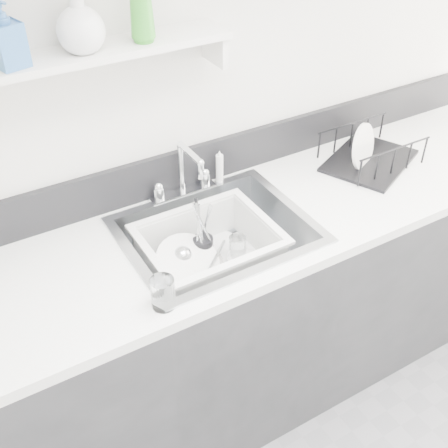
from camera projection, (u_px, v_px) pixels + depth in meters
counter_run at (218, 323)px, 2.20m from camera, size 3.20×0.62×0.92m
backsplash at (176, 171)px, 2.08m from camera, size 3.20×0.02×0.16m
sink at (217, 250)px, 1.98m from camera, size 0.64×0.52×0.20m
faucet at (183, 182)px, 2.05m from camera, size 0.26×0.18×0.23m
side_sprayer at (220, 167)px, 2.12m from camera, size 0.03×0.03×0.14m
wall_shelf at (67, 60)px, 1.58m from camera, size 1.00×0.16×0.12m
wash_tub at (209, 253)px, 1.95m from camera, size 0.57×0.52×0.18m
plate_stack at (190, 266)px, 1.96m from camera, size 0.27×0.26×0.11m
utensil_cup at (203, 246)px, 2.01m from camera, size 0.07×0.07×0.24m
ladle at (202, 263)px, 1.96m from camera, size 0.27×0.27×0.08m
tumbler_in_tub at (237, 247)px, 2.02m from camera, size 0.06×0.06×0.09m
tumbler_counter at (163, 293)px, 1.61m from camera, size 0.07×0.07×0.10m
dish_rack at (371, 148)px, 2.24m from camera, size 0.46×0.41×0.13m
bowl_small at (243, 261)px, 2.00m from camera, size 0.14×0.14×0.04m
soap_bottle_b at (5, 34)px, 1.44m from camera, size 0.10×0.10×0.17m
soap_bottle_c at (79, 21)px, 1.53m from camera, size 0.18×0.18×0.17m
soap_bottle_d at (141, 9)px, 1.59m from camera, size 0.09×0.09×0.19m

